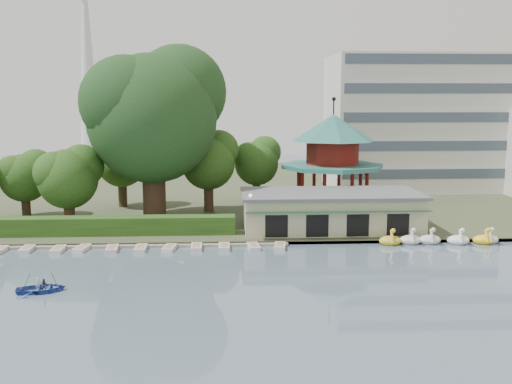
{
  "coord_description": "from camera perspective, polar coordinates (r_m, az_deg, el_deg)",
  "views": [
    {
      "loc": [
        -0.8,
        -36.02,
        13.64
      ],
      "look_at": [
        2.0,
        18.0,
        5.0
      ],
      "focal_mm": 40.0,
      "sensor_mm": 36.0,
      "label": 1
    }
  ],
  "objects": [
    {
      "name": "hedge",
      "position": [
        59.57,
        -16.72,
        -3.27
      ],
      "size": [
        30.0,
        2.0,
        1.8
      ],
      "primitive_type": "cube",
      "color": "#2B5119",
      "rests_on": "shore"
    },
    {
      "name": "moored_rowboats",
      "position": [
        54.54,
        -14.09,
        -5.49
      ],
      "size": [
        32.19,
        2.79,
        0.36
      ],
      "color": "silver",
      "rests_on": "ground"
    },
    {
      "name": "shore",
      "position": [
        89.04,
        -2.42,
        0.39
      ],
      "size": [
        220.0,
        70.0,
        0.4
      ],
      "primitive_type": "cube",
      "color": "#424930",
      "rests_on": "ground"
    },
    {
      "name": "office_building",
      "position": [
        91.45,
        18.61,
        6.16
      ],
      "size": [
        38.0,
        18.0,
        20.0
      ],
      "color": "silver",
      "rests_on": "shore"
    },
    {
      "name": "lamp_post",
      "position": [
        56.02,
        -0.56,
        -1.52
      ],
      "size": [
        0.36,
        0.36,
        4.28
      ],
      "color": "black",
      "rests_on": "shore"
    },
    {
      "name": "dock",
      "position": [
        56.04,
        -14.46,
        -5.18
      ],
      "size": [
        34.0,
        1.6,
        0.24
      ],
      "primitive_type": "cube",
      "color": "gray",
      "rests_on": "ground"
    },
    {
      "name": "ground_plane",
      "position": [
        38.52,
        -1.62,
        -11.67
      ],
      "size": [
        220.0,
        220.0,
        0.0
      ],
      "primitive_type": "plane",
      "color": "slate",
      "rests_on": "ground"
    },
    {
      "name": "swan_boats",
      "position": [
        58.58,
        19.32,
        -4.51
      ],
      "size": [
        15.68,
        2.09,
        1.92
      ],
      "color": "yellow",
      "rests_on": "ground"
    },
    {
      "name": "pavilion",
      "position": [
        69.48,
        7.68,
        3.91
      ],
      "size": [
        12.4,
        12.4,
        13.5
      ],
      "color": "beige",
      "rests_on": "shore"
    },
    {
      "name": "boathouse",
      "position": [
        60.06,
        7.45,
        -1.82
      ],
      "size": [
        18.6,
        9.39,
        3.9
      ],
      "color": "beige",
      "rests_on": "shore"
    },
    {
      "name": "small_trees",
      "position": [
        68.75,
        -14.71,
        2.43
      ],
      "size": [
        39.58,
        16.45,
        9.83
      ],
      "color": "#3A281C",
      "rests_on": "shore"
    },
    {
      "name": "rowboat_with_passengers",
      "position": [
        44.51,
        -20.71,
        -8.7
      ],
      "size": [
        5.41,
        4.35,
        2.01
      ],
      "color": "#2F4EA8",
      "rests_on": "ground"
    },
    {
      "name": "broadcast_tower",
      "position": [
        181.91,
        -16.63,
        15.13
      ],
      "size": [
        8.0,
        8.0,
        96.0
      ],
      "color": "silver",
      "rests_on": "ground"
    },
    {
      "name": "embankment",
      "position": [
        55.0,
        -2.05,
        -5.13
      ],
      "size": [
        220.0,
        0.6,
        0.3
      ],
      "primitive_type": "cube",
      "color": "gray",
      "rests_on": "ground"
    },
    {
      "name": "big_tree",
      "position": [
        64.75,
        -10.17,
        8.1
      ],
      "size": [
        15.77,
        14.7,
        19.63
      ],
      "color": "#3A281C",
      "rests_on": "shore"
    }
  ]
}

